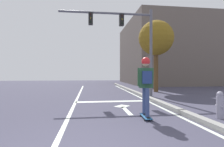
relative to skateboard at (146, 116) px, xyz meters
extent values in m
cube|color=silver|center=(-2.26, 3.49, -0.06)|extent=(0.12, 20.00, 0.01)
cube|color=silver|center=(1.10, 3.49, -0.06)|extent=(0.12, 20.00, 0.01)
cube|color=silver|center=(-0.51, 3.19, -0.06)|extent=(3.51, 0.40, 0.01)
cube|color=silver|center=(-0.33, 1.12, -0.06)|extent=(0.16, 1.40, 0.01)
cube|color=silver|center=(-0.33, 1.97, -0.06)|extent=(0.71, 0.71, 0.01)
cube|color=gray|center=(1.35, 3.49, 0.01)|extent=(0.24, 24.00, 0.14)
cube|color=#20588A|center=(0.00, 0.00, 0.00)|extent=(0.27, 0.78, 0.02)
cube|color=#B2B2B7|center=(0.02, 0.26, -0.01)|extent=(0.17, 0.06, 0.01)
cylinder|color=#262423|center=(-0.08, 0.27, -0.04)|extent=(0.03, 0.05, 0.05)
cylinder|color=#262423|center=(0.12, 0.25, -0.04)|extent=(0.03, 0.05, 0.05)
cube|color=#B2B2B7|center=(-0.02, -0.26, -0.01)|extent=(0.17, 0.06, 0.01)
cylinder|color=#262423|center=(-0.12, -0.25, -0.04)|extent=(0.03, 0.05, 0.05)
cylinder|color=#262423|center=(0.08, -0.27, -0.04)|extent=(0.03, 0.05, 0.05)
cylinder|color=navy|center=(0.01, 0.19, 0.43)|extent=(0.11, 0.11, 0.83)
cube|color=black|center=(0.01, 0.19, 0.03)|extent=(0.11, 0.25, 0.03)
cylinder|color=navy|center=(-0.01, -0.19, 0.43)|extent=(0.11, 0.11, 0.83)
cube|color=black|center=(-0.01, -0.19, 0.03)|extent=(0.11, 0.25, 0.03)
cube|color=#254F32|center=(0.00, 0.00, 1.13)|extent=(0.40, 0.21, 0.58)
cylinder|color=#254F32|center=(-0.20, 0.04, 1.15)|extent=(0.07, 0.07, 0.53)
cylinder|color=#254F32|center=(0.20, 0.01, 1.15)|extent=(0.07, 0.12, 0.53)
sphere|color=tan|center=(0.00, 0.00, 1.58)|extent=(0.23, 0.23, 0.23)
sphere|color=red|center=(0.00, 0.00, 1.61)|extent=(0.26, 0.26, 0.26)
cube|color=navy|center=(-0.01, -0.14, 1.15)|extent=(0.27, 0.16, 0.36)
cylinder|color=#595A64|center=(1.85, 4.69, 2.41)|extent=(0.16, 0.16, 4.94)
cylinder|color=#595A64|center=(-0.71, 4.69, 4.58)|extent=(5.12, 0.12, 0.12)
cube|color=black|center=(0.14, 4.69, 4.23)|extent=(0.24, 0.28, 0.64)
cylinder|color=#3A0605|center=(0.14, 4.54, 4.43)|extent=(0.02, 0.10, 0.10)
cylinder|color=yellow|center=(0.14, 4.54, 4.23)|extent=(0.02, 0.10, 0.10)
cylinder|color=black|center=(0.14, 4.54, 4.03)|extent=(0.02, 0.10, 0.10)
cube|color=black|center=(-1.56, 4.69, 4.23)|extent=(0.24, 0.28, 0.64)
cylinder|color=#3A0605|center=(-1.56, 4.54, 4.43)|extent=(0.02, 0.10, 0.10)
cylinder|color=yellow|center=(-1.56, 4.54, 4.23)|extent=(0.02, 0.10, 0.10)
cylinder|color=black|center=(-1.56, 4.54, 4.03)|extent=(0.02, 0.10, 0.10)
cylinder|color=#9491A5|center=(2.14, -0.30, 0.27)|extent=(0.20, 0.20, 0.66)
sphere|color=#9491A5|center=(2.14, -0.30, 0.65)|extent=(0.18, 0.18, 0.18)
cylinder|color=#9491A5|center=(2.14, -0.19, 0.30)|extent=(0.08, 0.08, 0.08)
cylinder|color=#9491A5|center=(2.14, -0.41, 0.30)|extent=(0.08, 0.08, 0.08)
cylinder|color=brown|center=(3.08, 7.07, 1.49)|extent=(0.32, 0.32, 3.09)
sphere|color=brown|center=(3.08, 7.07, 3.77)|extent=(2.47, 2.47, 2.47)
cube|color=#645951|center=(9.65, 17.00, 3.82)|extent=(12.79, 11.81, 7.77)
camera|label=1|loc=(-1.64, -5.00, 1.27)|focal=28.35mm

